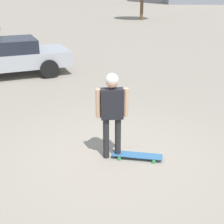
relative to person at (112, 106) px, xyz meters
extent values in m
plane|color=gray|center=(0.00, 0.00, -1.08)|extent=(220.00, 220.00, 0.00)
cylinder|color=#262628|center=(0.11, 0.02, -0.66)|extent=(0.12, 0.12, 0.84)
cylinder|color=#262628|center=(-0.11, -0.02, -0.66)|extent=(0.12, 0.12, 0.84)
cube|color=black|center=(0.00, 0.00, 0.05)|extent=(0.44, 0.26, 0.58)
cylinder|color=tan|center=(0.25, 0.04, 0.06)|extent=(0.10, 0.10, 0.55)
cylinder|color=tan|center=(-0.25, -0.04, 0.06)|extent=(0.10, 0.10, 0.55)
sphere|color=tan|center=(0.00, 0.00, 0.47)|extent=(0.23, 0.23, 0.23)
sphere|color=silver|center=(0.00, 0.00, 0.51)|extent=(0.24, 0.24, 0.24)
cube|color=#336693|center=(-0.49, 0.04, -1.01)|extent=(1.01, 0.36, 0.01)
cylinder|color=green|center=(-0.15, 0.13, -1.05)|extent=(0.07, 0.04, 0.07)
cylinder|color=green|center=(-0.18, -0.13, -1.05)|extent=(0.07, 0.04, 0.07)
cylinder|color=green|center=(-0.81, 0.21, -1.05)|extent=(0.07, 0.04, 0.07)
cylinder|color=green|center=(-0.84, -0.05, -1.05)|extent=(0.07, 0.04, 0.07)
cube|color=#ADB2B7|center=(4.27, -5.86, -0.47)|extent=(5.06, 3.68, 0.56)
cube|color=#1E232D|center=(4.16, -5.91, 0.05)|extent=(2.63, 2.42, 0.47)
cylinder|color=black|center=(2.55, -5.63, -0.74)|extent=(0.69, 0.47, 0.67)
cylinder|color=black|center=(3.34, -7.32, -0.74)|extent=(0.69, 0.47, 0.67)
cylinder|color=brown|center=(-1.69, -26.79, 0.36)|extent=(0.32, 0.32, 2.88)
camera|label=1|loc=(-0.25, 5.40, 2.08)|focal=50.00mm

